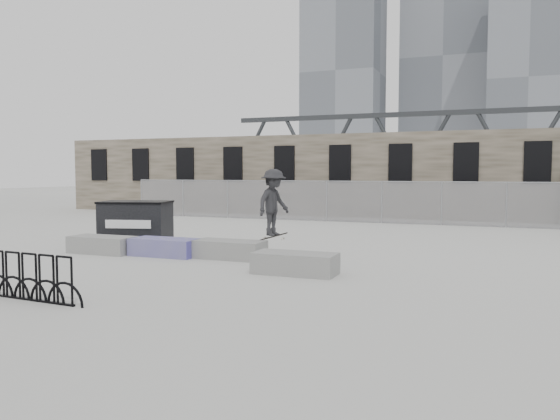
{
  "coord_description": "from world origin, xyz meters",
  "views": [
    {
      "loc": [
        7.82,
        -13.46,
        2.45
      ],
      "look_at": [
        1.76,
        1.81,
        1.3
      ],
      "focal_mm": 35.0,
      "sensor_mm": 36.0,
      "label": 1
    }
  ],
  "objects_px": {
    "planter_offset": "(295,262)",
    "skateboarder": "(274,202)",
    "planter_center_left": "(165,246)",
    "dumpster": "(136,223)",
    "planter_far_left": "(102,244)",
    "planter_center_right": "(230,249)",
    "bike_rack": "(13,276)"
  },
  "relations": [
    {
      "from": "planter_offset",
      "to": "skateboarder",
      "type": "relative_size",
      "value": 0.98
    },
    {
      "from": "planter_offset",
      "to": "planter_center_left",
      "type": "bearing_deg",
      "value": 164.48
    },
    {
      "from": "planter_center_left",
      "to": "dumpster",
      "type": "height_order",
      "value": "dumpster"
    },
    {
      "from": "planter_far_left",
      "to": "skateboarder",
      "type": "height_order",
      "value": "skateboarder"
    },
    {
      "from": "skateboarder",
      "to": "planter_offset",
      "type": "bearing_deg",
      "value": -129.65
    },
    {
      "from": "planter_offset",
      "to": "planter_far_left",
      "type": "bearing_deg",
      "value": 171.13
    },
    {
      "from": "planter_far_left",
      "to": "planter_center_right",
      "type": "height_order",
      "value": "same"
    },
    {
      "from": "bike_rack",
      "to": "skateboarder",
      "type": "height_order",
      "value": "skateboarder"
    },
    {
      "from": "bike_rack",
      "to": "skateboarder",
      "type": "xyz_separation_m",
      "value": [
        2.8,
        6.48,
        1.15
      ]
    },
    {
      "from": "planter_far_left",
      "to": "skateboarder",
      "type": "xyz_separation_m",
      "value": [
        5.16,
        1.05,
        1.31
      ]
    },
    {
      "from": "planter_far_left",
      "to": "planter_offset",
      "type": "relative_size",
      "value": 1.0
    },
    {
      "from": "planter_center_left",
      "to": "dumpster",
      "type": "xyz_separation_m",
      "value": [
        -2.25,
        1.68,
        0.47
      ]
    },
    {
      "from": "planter_far_left",
      "to": "planter_center_left",
      "type": "bearing_deg",
      "value": 6.21
    },
    {
      "from": "planter_center_left",
      "to": "planter_center_right",
      "type": "bearing_deg",
      "value": 7.8
    },
    {
      "from": "planter_center_left",
      "to": "skateboarder",
      "type": "bearing_deg",
      "value": 14.9
    },
    {
      "from": "dumpster",
      "to": "planter_center_left",
      "type": "bearing_deg",
      "value": -51.76
    },
    {
      "from": "dumpster",
      "to": "planter_offset",
      "type": "bearing_deg",
      "value": -38.48
    },
    {
      "from": "planter_far_left",
      "to": "dumpster",
      "type": "distance_m",
      "value": 1.97
    },
    {
      "from": "planter_offset",
      "to": "planter_center_right",
      "type": "bearing_deg",
      "value": 149.02
    },
    {
      "from": "planter_far_left",
      "to": "planter_offset",
      "type": "bearing_deg",
      "value": -8.87
    },
    {
      "from": "planter_center_right",
      "to": "planter_center_left",
      "type": "bearing_deg",
      "value": -172.2
    },
    {
      "from": "planter_offset",
      "to": "bike_rack",
      "type": "bearing_deg",
      "value": -133.73
    },
    {
      "from": "planter_far_left",
      "to": "dumpster",
      "type": "bearing_deg",
      "value": 95.31
    },
    {
      "from": "dumpster",
      "to": "bike_rack",
      "type": "xyz_separation_m",
      "value": [
        2.54,
        -7.33,
        -0.31
      ]
    },
    {
      "from": "planter_far_left",
      "to": "planter_center_right",
      "type": "distance_m",
      "value": 4.07
    },
    {
      "from": "planter_far_left",
      "to": "bike_rack",
      "type": "distance_m",
      "value": 5.92
    },
    {
      "from": "planter_center_left",
      "to": "planter_center_right",
      "type": "relative_size",
      "value": 1.0
    },
    {
      "from": "planter_far_left",
      "to": "bike_rack",
      "type": "xyz_separation_m",
      "value": [
        2.36,
        -5.43,
        0.16
      ]
    },
    {
      "from": "planter_offset",
      "to": "bike_rack",
      "type": "relative_size",
      "value": 0.56
    },
    {
      "from": "planter_center_right",
      "to": "dumpster",
      "type": "relative_size",
      "value": 0.79
    },
    {
      "from": "dumpster",
      "to": "skateboarder",
      "type": "relative_size",
      "value": 1.23
    },
    {
      "from": "planter_center_right",
      "to": "dumpster",
      "type": "xyz_separation_m",
      "value": [
        -4.22,
        1.41,
        0.47
      ]
    }
  ]
}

